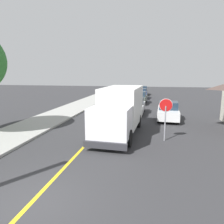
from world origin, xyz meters
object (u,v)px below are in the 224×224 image
parked_car_mid (140,98)px  parked_van_across (168,111)px  parked_car_near (135,106)px  parked_car_far (141,94)px  stop_sign (166,112)px  box_truck (120,109)px  parked_car_furthest (143,91)px

parked_car_mid → parked_van_across: 10.38m
parked_car_near → parked_car_far: size_ratio=1.01×
parked_car_far → parked_car_near: bearing=-89.5°
stop_sign → parked_car_far: bearing=97.1°
box_truck → parked_car_furthest: 26.80m
parked_car_near → stop_sign: (2.57, -8.57, 1.06)m
box_truck → parked_car_far: box_truck is taller
parked_car_near → parked_car_mid: (-0.03, 7.49, 0.00)m
parked_car_near → parked_car_far: (-0.13, 13.17, 0.00)m
parked_car_mid → parked_car_furthest: (-0.19, 11.78, 0.00)m
parked_car_mid → parked_car_near: bearing=-89.7°
parked_car_near → parked_van_across: same height
stop_sign → parked_car_furthest: bearing=95.7°
box_truck → parked_car_near: size_ratio=1.64×
parked_car_mid → parked_car_far: 5.68m
box_truck → parked_van_across: bearing=55.0°
parked_car_far → parked_car_furthest: (-0.10, 6.10, 0.00)m
box_truck → parked_car_far: bearing=89.2°
parked_van_across → parked_car_furthest: bearing=98.9°
parked_car_mid → parked_van_across: bearing=-72.1°
parked_car_near → parked_car_mid: size_ratio=0.99×
box_truck → stop_sign: bearing=-19.4°
box_truck → parked_car_furthest: size_ratio=1.64×
parked_van_across → parked_car_near: bearing=142.8°
parked_car_furthest → parked_van_across: (3.38, -21.66, 0.00)m
parked_car_near → parked_van_across: size_ratio=0.99×
parked_car_far → parked_van_across: size_ratio=0.99×
parked_car_near → parked_car_mid: bearing=90.3°
parked_car_furthest → stop_sign: stop_sign is taller
parked_car_near → box_truck: bearing=-93.3°
parked_car_far → parked_van_across: same height
parked_car_furthest → parked_van_across: bearing=-81.1°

